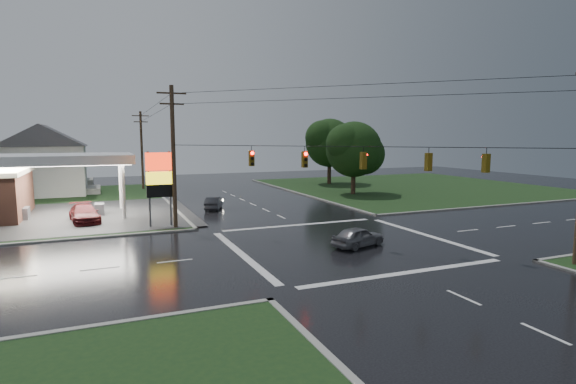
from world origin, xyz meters
name	(u,v)px	position (x,y,z in m)	size (l,w,h in m)	color
ground	(342,244)	(0.00, 0.00, 0.00)	(120.00, 120.00, 0.00)	black
grass_ne	(412,187)	(26.00, 26.00, 0.04)	(36.00, 36.00, 0.08)	black
pylon_sign	(159,177)	(-10.50, 10.50, 4.01)	(2.00, 0.35, 6.00)	#59595E
utility_pole_nw	(173,155)	(-9.50, 9.50, 5.72)	(2.20, 0.32, 11.00)	#382619
utility_pole_n	(142,149)	(-9.50, 38.00, 5.47)	(2.20, 0.32, 10.50)	#382619
traffic_signals	(344,147)	(0.02, -0.02, 6.48)	(26.87, 26.87, 1.47)	black
house_near	(45,159)	(-20.95, 36.00, 4.41)	(11.05, 8.48, 8.60)	silver
house_far	(46,155)	(-21.95, 48.00, 4.41)	(11.05, 8.48, 8.60)	silver
tree_ne_near	(355,150)	(14.14, 21.99, 5.56)	(7.99, 6.80, 8.98)	black
tree_ne_far	(330,143)	(17.15, 33.99, 6.18)	(8.46, 7.20, 9.80)	black
car_north	(214,203)	(-4.60, 17.46, 0.62)	(1.32, 3.79, 1.25)	black
car_crossing	(358,237)	(0.58, -1.10, 0.66)	(1.56, 3.88, 1.32)	slate
car_pump	(84,214)	(-16.15, 14.87, 0.74)	(2.08, 5.12, 1.49)	maroon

